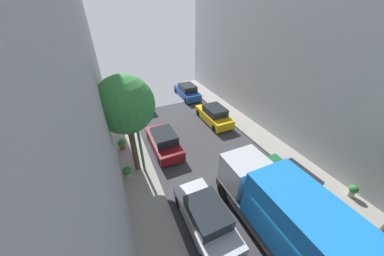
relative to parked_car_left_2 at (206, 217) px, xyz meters
name	(u,v)px	position (x,y,z in m)	size (l,w,h in m)	color
ground	(280,244)	(2.70, -2.16, -0.72)	(32.00, 32.00, 0.00)	#38383D
sidewalk_right	(348,204)	(7.70, -2.16, -0.64)	(2.00, 44.00, 0.15)	gray
parked_car_left_2	(206,217)	(0.00, 0.00, 0.00)	(1.78, 4.20, 1.57)	silver
parked_car_left_3	(164,141)	(0.00, 6.64, 0.00)	(1.78, 4.20, 1.57)	maroon
parked_car_left_4	(141,100)	(0.00, 14.60, 0.00)	(1.78, 4.20, 1.57)	white
parked_car_right_2	(291,183)	(5.40, -0.13, 0.00)	(1.78, 4.20, 1.57)	#1E6638
parked_car_right_3	(214,115)	(5.40, 8.62, 0.00)	(1.78, 4.20, 1.57)	gold
parked_car_right_4	(187,92)	(5.40, 14.86, 0.00)	(1.78, 4.20, 1.57)	#194799
delivery_truck	(282,212)	(2.70, -1.70, 1.07)	(2.26, 6.60, 3.38)	#4C4C51
street_tree_0	(125,105)	(-2.26, 5.24, 4.03)	(3.19, 3.19, 6.23)	brown
potted_plant_0	(122,143)	(-2.88, 7.79, -0.08)	(0.57, 0.57, 0.87)	brown
potted_plant_1	(353,190)	(8.22, -1.87, -0.14)	(0.45, 0.45, 0.76)	#B2A899
potted_plant_5	(127,172)	(-2.96, 4.75, -0.14)	(0.53, 0.53, 0.78)	#B2A899
lamp_post	(137,127)	(-1.90, 4.89, 2.77)	(0.44, 0.44, 5.01)	#26723F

